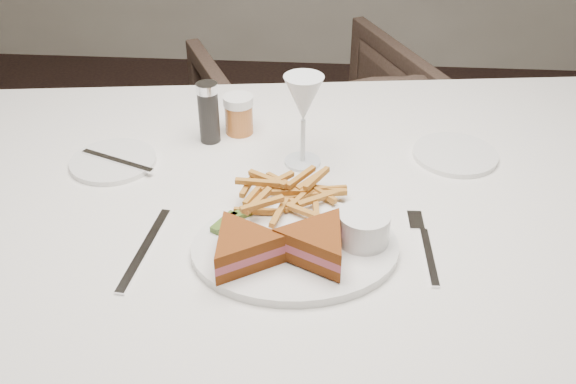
# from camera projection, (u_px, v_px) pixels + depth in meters

# --- Properties ---
(table) EXTENTS (1.54, 1.13, 0.75)m
(table) POSITION_uv_depth(u_px,v_px,m) (290.00, 349.00, 1.32)
(table) COLOR white
(table) RESTS_ON ground
(chair_far) EXTENTS (0.87, 0.85, 0.68)m
(chair_far) POSITION_uv_depth(u_px,v_px,m) (312.00, 134.00, 2.14)
(chair_far) COLOR #47352B
(chair_far) RESTS_ON ground
(table_setting) EXTENTS (0.80, 0.57, 0.18)m
(table_setting) POSITION_uv_depth(u_px,v_px,m) (288.00, 196.00, 1.05)
(table_setting) COLOR white
(table_setting) RESTS_ON table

